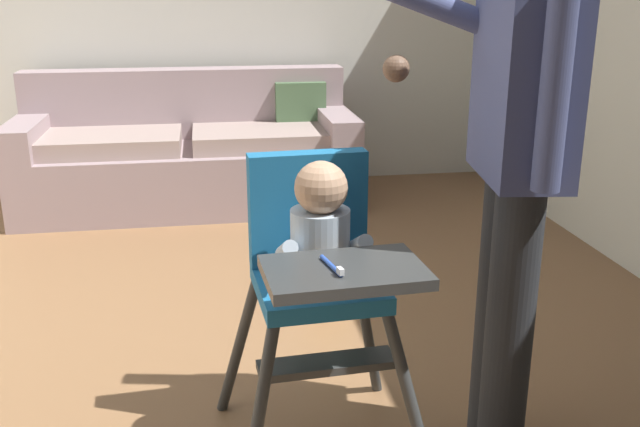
% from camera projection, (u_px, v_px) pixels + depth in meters
% --- Properties ---
extents(ground, '(6.13, 7.15, 0.10)m').
position_uv_depth(ground, '(175.00, 393.00, 2.64)').
color(ground, olive).
extents(wall_far, '(5.33, 0.06, 2.53)m').
position_uv_depth(wall_far, '(175.00, 5.00, 4.88)').
color(wall_far, silver).
rests_on(wall_far, ground).
extents(couch, '(2.15, 0.86, 0.86)m').
position_uv_depth(couch, '(189.00, 155.00, 4.68)').
color(couch, gray).
rests_on(couch, ground).
extents(high_chair, '(0.64, 0.75, 0.94)m').
position_uv_depth(high_chair, '(319.00, 255.00, 2.06)').
color(high_chair, '#353737').
rests_on(high_chair, ground).
extents(adult_standing, '(0.51, 0.54, 1.65)m').
position_uv_depth(adult_standing, '(516.00, 159.00, 1.98)').
color(adult_standing, '#26282C').
rests_on(adult_standing, ground).
extents(toy_ball, '(0.21, 0.21, 0.21)m').
position_uv_depth(toy_ball, '(327.00, 284.00, 3.22)').
color(toy_ball, gold).
rests_on(toy_ball, ground).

